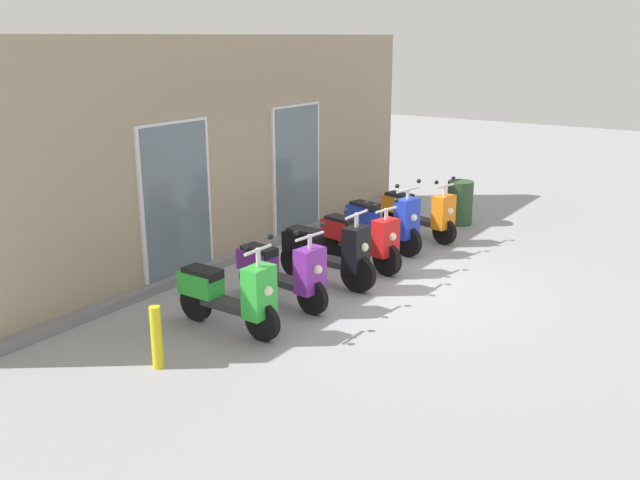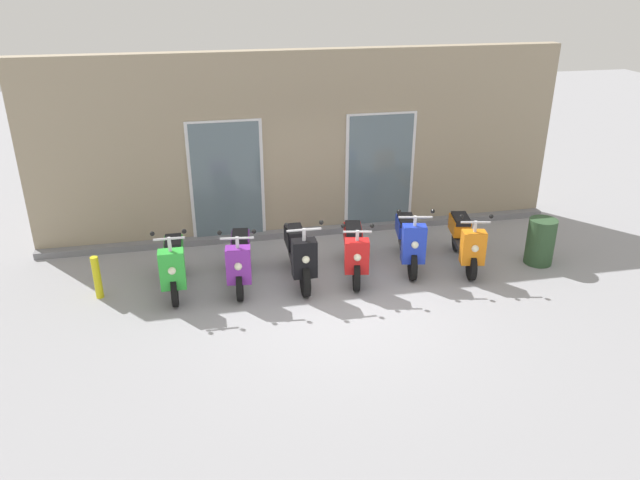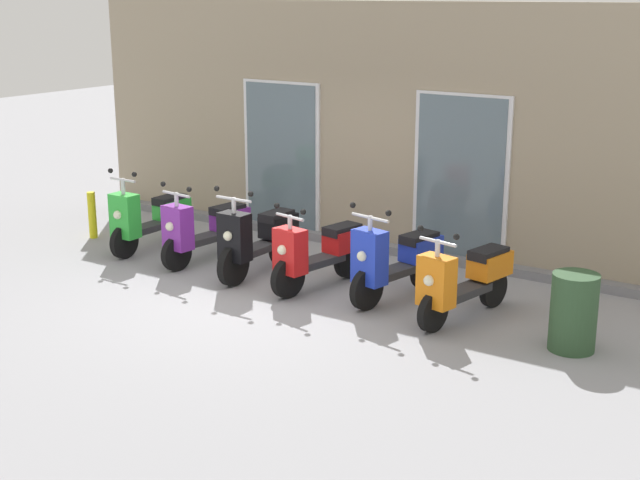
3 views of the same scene
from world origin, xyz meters
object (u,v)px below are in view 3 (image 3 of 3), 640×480
at_px(scooter_purple, 205,228).
at_px(curb_bollard, 92,215).
at_px(scooter_blue, 396,260).
at_px(scooter_black, 258,239).
at_px(trash_bin, 574,312).
at_px(scooter_green, 149,217).
at_px(scooter_orange, 464,279).
at_px(scooter_red, 319,251).

height_order(scooter_purple, curb_bollard, scooter_purple).
distance_m(scooter_purple, scooter_blue, 2.90).
distance_m(scooter_black, trash_bin, 4.22).
relative_size(scooter_purple, scooter_blue, 0.99).
relative_size(scooter_green, scooter_orange, 0.98).
height_order(scooter_green, trash_bin, scooter_green).
bearing_deg(scooter_orange, scooter_red, 179.21).
bearing_deg(scooter_blue, scooter_red, -172.33).
height_order(scooter_black, trash_bin, scooter_black).
height_order(scooter_black, scooter_blue, scooter_black).
bearing_deg(scooter_blue, scooter_orange, -9.54).
distance_m(scooter_blue, scooter_orange, 0.98).
relative_size(scooter_black, scooter_red, 1.01).
relative_size(scooter_purple, trash_bin, 1.90).
bearing_deg(scooter_purple, scooter_blue, 1.33).
relative_size(scooter_purple, curb_bollard, 2.22).
bearing_deg(trash_bin, scooter_black, 177.10).
height_order(scooter_purple, scooter_black, scooter_black).
bearing_deg(curb_bollard, scooter_black, -1.92).
xyz_separation_m(scooter_blue, trash_bin, (2.27, -0.37, -0.09)).
xyz_separation_m(scooter_green, scooter_purple, (1.04, -0.01, -0.01)).
bearing_deg(scooter_purple, scooter_green, 179.32).
xyz_separation_m(scooter_black, scooter_red, (0.93, 0.02, -0.03)).
relative_size(scooter_black, curb_bollard, 2.26).
relative_size(scooter_orange, curb_bollard, 2.24).
xyz_separation_m(scooter_red, curb_bollard, (-4.11, 0.08, -0.12)).
bearing_deg(scooter_orange, trash_bin, -9.08).
bearing_deg(scooter_red, scooter_orange, -0.79).
distance_m(scooter_black, curb_bollard, 3.18).
height_order(scooter_green, curb_bollard, scooter_green).
distance_m(scooter_purple, trash_bin, 5.18).
height_order(scooter_green, scooter_black, scooter_black).
bearing_deg(scooter_black, scooter_red, 1.44).
distance_m(scooter_orange, curb_bollard, 6.08).
distance_m(scooter_orange, trash_bin, 1.33).
distance_m(scooter_green, scooter_black, 2.01).
distance_m(scooter_blue, trash_bin, 2.31).
xyz_separation_m(scooter_green, scooter_black, (2.00, -0.10, 0.01)).
relative_size(scooter_blue, scooter_orange, 1.00).
distance_m(scooter_green, curb_bollard, 1.18).
distance_m(scooter_red, curb_bollard, 4.11).
bearing_deg(curb_bollard, scooter_orange, -1.04).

